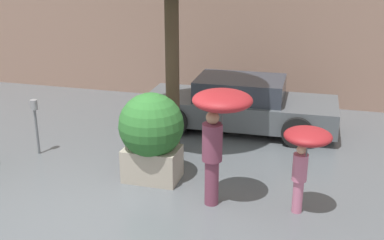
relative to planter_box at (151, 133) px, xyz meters
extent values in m
plane|color=#51565B|center=(-0.48, -1.16, -0.89)|extent=(40.00, 40.00, 0.00)
cube|color=#9E9384|center=(0.00, 0.00, -0.59)|extent=(0.98, 0.66, 0.61)
sphere|color=#286028|center=(0.00, 0.00, 0.15)|extent=(1.16, 1.16, 1.16)
cylinder|color=brown|center=(1.24, -0.59, -0.50)|extent=(0.23, 0.23, 0.78)
cylinder|color=brown|center=(1.24, -0.59, 0.19)|extent=(0.32, 0.32, 0.62)
sphere|color=#997056|center=(1.24, -0.59, 0.61)|extent=(0.21, 0.21, 0.21)
cylinder|color=#4C4C51|center=(1.39, -0.57, 0.56)|extent=(0.02, 0.02, 0.67)
ellipsoid|color=maroon|center=(1.39, -0.57, 0.89)|extent=(0.93, 0.93, 0.30)
cylinder|color=#B76684|center=(2.62, -0.49, -0.61)|extent=(0.16, 0.16, 0.56)
cylinder|color=#B76684|center=(2.62, -0.49, -0.12)|extent=(0.23, 0.23, 0.44)
sphere|color=tan|center=(2.62, -0.49, 0.18)|extent=(0.15, 0.15, 0.15)
cylinder|color=#4C4C51|center=(2.70, -0.55, 0.17)|extent=(0.02, 0.02, 0.53)
ellipsoid|color=maroon|center=(2.70, -0.55, 0.44)|extent=(0.72, 0.72, 0.23)
cube|color=#4C5156|center=(1.04, 3.07, -0.43)|extent=(4.42, 1.75, 0.55)
cube|color=#2D333D|center=(1.04, 3.07, 0.08)|extent=(2.00, 1.45, 0.48)
cylinder|color=black|center=(-0.30, 2.21, -0.56)|extent=(0.67, 0.23, 0.66)
cylinder|color=black|center=(-0.34, 3.86, -0.56)|extent=(0.67, 0.23, 0.66)
cylinder|color=black|center=(2.42, 2.27, -0.56)|extent=(0.67, 0.23, 0.66)
cylinder|color=black|center=(2.38, 3.92, -0.56)|extent=(0.67, 0.23, 0.66)
cylinder|color=#423323|center=(0.00, 1.25, 0.86)|extent=(0.27, 0.27, 3.50)
cylinder|color=#595B60|center=(-2.65, 0.48, -0.42)|extent=(0.05, 0.05, 0.95)
cylinder|color=gray|center=(-2.65, 0.48, 0.16)|extent=(0.14, 0.14, 0.20)
camera|label=1|loc=(2.82, -7.45, 3.04)|focal=45.00mm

